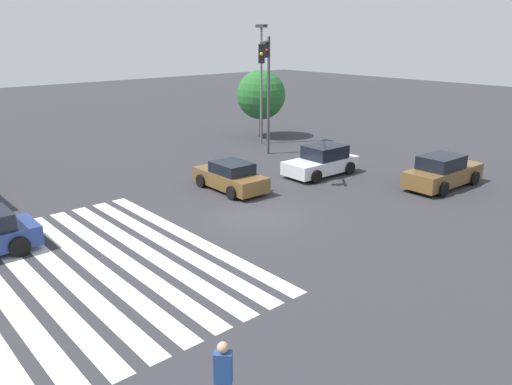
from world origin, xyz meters
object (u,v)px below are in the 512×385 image
(car_3, at_px, (443,172))
(traffic_signal_mast, at_px, (267,73))
(tree_corner_a, at_px, (261,95))
(car_4, at_px, (231,177))
(pedestrian, at_px, (223,376))
(car_2, at_px, (322,161))
(street_light_pole_a, at_px, (261,74))

(car_3, bearing_deg, traffic_signal_mast, 111.52)
(car_3, bearing_deg, tree_corner_a, 85.75)
(car_4, distance_m, tree_corner_a, 13.53)
(car_3, relative_size, pedestrian, 2.74)
(car_4, bearing_deg, car_2, -99.55)
(traffic_signal_mast, height_order, car_3, traffic_signal_mast)
(street_light_pole_a, bearing_deg, pedestrian, -43.33)
(car_4, distance_m, pedestrian, 15.37)
(traffic_signal_mast, relative_size, tree_corner_a, 1.48)
(car_2, relative_size, car_4, 1.03)
(pedestrian, distance_m, tree_corner_a, 28.66)
(tree_corner_a, bearing_deg, car_4, -48.16)
(traffic_signal_mast, distance_m, street_light_pole_a, 5.56)
(car_2, xyz_separation_m, tree_corner_a, (-9.95, 4.39, 2.37))
(car_4, bearing_deg, car_3, -126.83)
(tree_corner_a, bearing_deg, car_3, -5.66)
(car_4, height_order, pedestrian, pedestrian)
(car_3, height_order, tree_corner_a, tree_corner_a)
(car_3, bearing_deg, street_light_pole_a, 91.41)
(traffic_signal_mast, xyz_separation_m, car_3, (9.41, 3.45, -4.49))
(car_2, distance_m, car_3, 6.23)
(traffic_signal_mast, relative_size, street_light_pole_a, 0.91)
(traffic_signal_mast, relative_size, car_2, 1.68)
(tree_corner_a, bearing_deg, car_2, -23.84)
(car_4, relative_size, tree_corner_a, 0.85)
(car_3, height_order, pedestrian, pedestrian)
(traffic_signal_mast, height_order, car_4, traffic_signal_mast)
(street_light_pole_a, bearing_deg, tree_corner_a, 138.53)
(car_4, bearing_deg, tree_corner_a, -46.74)
(car_2, height_order, tree_corner_a, tree_corner_a)
(car_4, xyz_separation_m, pedestrian, (11.97, -9.64, 0.32))
(traffic_signal_mast, bearing_deg, car_2, 53.59)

